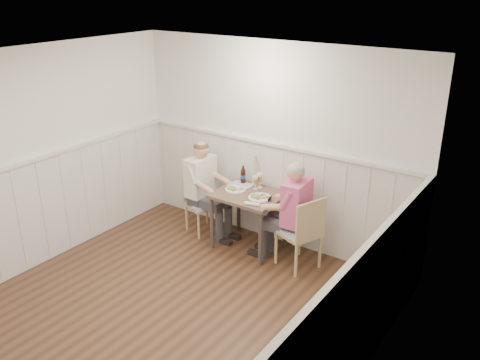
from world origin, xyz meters
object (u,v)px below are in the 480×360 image
Objects in this scene: dining_table at (249,201)px; chair_left at (200,201)px; chair_right at (302,230)px; diner_cream at (203,195)px; grass_vase at (254,170)px; beer_bottle at (243,175)px; man_in_pink at (293,221)px.

dining_table is 1.03× the size of chair_left.
chair_right is at bearing -5.38° from dining_table.
grass_vase is (0.60, 0.32, 0.38)m from diner_cream.
dining_table is at bearing -0.75° from chair_left.
grass_vase is at bearing 24.16° from chair_left.
chair_right reaches higher than chair_left.
chair_left is (-0.80, 0.01, -0.20)m from dining_table.
chair_left is at bearing -155.84° from grass_vase.
diner_cream is at bearing 177.42° from chair_right.
beer_bottle is 0.58× the size of grass_vase.
dining_table is 0.45m from grass_vase.
diner_cream reaches higher than chair_left.
chair_left is 3.37× the size of beer_bottle.
chair_right is at bearing -2.58° from diner_cream.
man_in_pink is (-0.15, 0.05, 0.06)m from chair_right.
diner_cream reaches higher than beer_bottle.
man_in_pink is (1.46, -0.04, 0.12)m from chair_left.
diner_cream is at bearing -152.06° from beer_bottle.
dining_table is 0.74m from diner_cream.
chair_left is 1.46m from man_in_pink.
chair_left is at bearing -156.44° from beer_bottle.
beer_bottle is at bearing 163.20° from man_in_pink.
man_in_pink is at bearing -1.53° from chair_left.
chair_left is 0.72m from beer_bottle.
chair_right is at bearing -16.84° from beer_bottle.
chair_right is 1.61m from chair_left.
diner_cream is at bearing -152.32° from grass_vase.
chair_left is at bearing 176.93° from chair_right.
diner_cream is at bearing -14.41° from chair_left.
diner_cream reaches higher than grass_vase.
dining_table is at bearing 177.51° from man_in_pink.
beer_bottle is at bearing 23.56° from chair_left.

